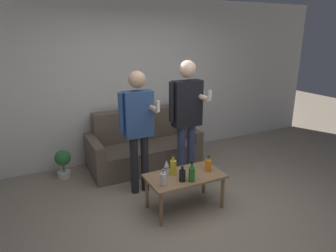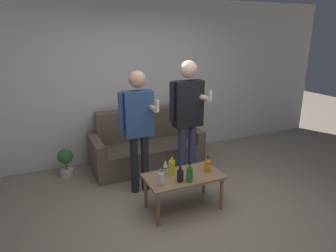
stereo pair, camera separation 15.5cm
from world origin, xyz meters
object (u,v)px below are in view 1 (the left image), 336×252
at_px(coffee_table, 185,179).
at_px(person_standing_right, 187,112).
at_px(person_standing_left, 138,122).
at_px(couch, 142,147).
at_px(bottle_orange, 163,179).

bearing_deg(coffee_table, person_standing_right, 59.48).
relative_size(person_standing_left, person_standing_right, 0.94).
distance_m(couch, bottle_orange, 1.65).
bearing_deg(couch, bottle_orange, -103.06).
xyz_separation_m(couch, bottle_orange, (-0.37, -1.59, 0.22)).
bearing_deg(coffee_table, couch, 89.23).
relative_size(coffee_table, person_standing_right, 0.53).
height_order(couch, bottle_orange, couch).
height_order(bottle_orange, person_standing_left, person_standing_left).
relative_size(bottle_orange, person_standing_left, 0.12).
xyz_separation_m(bottle_orange, person_standing_left, (-0.00, 0.76, 0.47)).
xyz_separation_m(bottle_orange, person_standing_right, (0.73, 0.76, 0.53)).
distance_m(coffee_table, person_standing_left, 0.95).
distance_m(couch, person_standing_right, 1.18).
bearing_deg(person_standing_right, coffee_table, -120.52).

